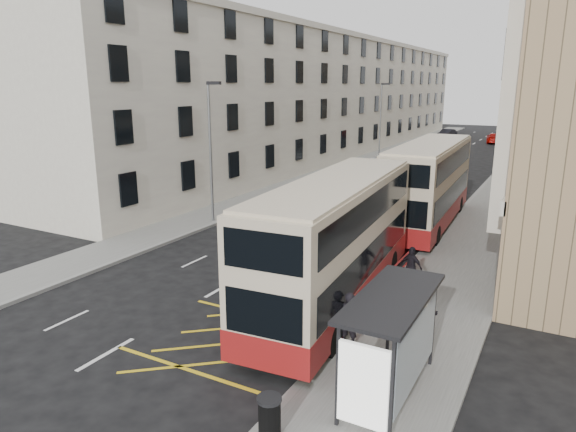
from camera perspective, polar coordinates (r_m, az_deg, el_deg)
The scene contains 21 objects.
ground at distance 18.28m, azimuth -14.84°, elevation -11.91°, with size 200.00×200.00×0.00m, color black.
pavement_right at distance 42.58m, azimuth 23.27°, elevation 2.53°, with size 4.00×120.00×0.15m, color #62615D.
pavement_left at distance 46.53m, azimuth 3.95°, elevation 4.58°, with size 3.00×120.00×0.15m, color #62615D.
kerb_right at distance 42.79m, azimuth 20.61°, elevation 2.83°, with size 0.25×120.00×0.15m, color gray.
kerb_left at distance 45.93m, azimuth 5.66°, elevation 4.42°, with size 0.25×120.00×0.15m, color gray.
road_markings at distance 58.41m, azimuth 16.97°, elevation 5.92°, with size 10.00×110.00×0.01m, color silver, non-canonical shape.
terrace_left at distance 62.44m, azimuth 5.10°, elevation 12.99°, with size 9.18×79.00×13.25m.
bus_shelter at distance 13.11m, azimuth 11.52°, elevation -12.22°, with size 1.65×4.25×2.70m.
guard_railing at distance 19.57m, azimuth 10.87°, elevation -7.14°, with size 0.06×6.56×1.01m.
street_lamp_near at distance 29.90m, azimuth -8.56°, elevation 7.85°, with size 0.93×0.18×8.00m.
street_lamp_far at distance 56.71m, azimuth 10.29°, elevation 10.78°, with size 0.93×0.18×8.00m.
double_decker_front at distance 18.78m, azimuth 5.40°, elevation -2.87°, with size 3.59×11.98×4.71m.
double_decker_rear at distance 30.42m, azimuth 15.39°, elevation 3.44°, with size 3.25×12.16×4.81m.
litter_bin at distance 12.52m, azimuth -2.08°, elevation -21.26°, with size 0.58×0.58×0.97m.
pedestrian_near at distance 16.05m, azimuth 6.79°, elevation -11.29°, with size 0.64×0.42×1.74m, color black.
pedestrian_mid at distance 17.00m, azimuth 15.02°, elevation -10.36°, with size 0.80×0.62×1.64m, color black.
pedestrian_far at distance 20.92m, azimuth 13.56°, elevation -5.52°, with size 0.96×0.40×1.64m, color black.
white_van at distance 52.73m, azimuth 10.65°, elevation 6.17°, with size 2.20×4.77×1.33m, color silver.
car_silver at distance 73.20m, azimuth 16.06°, elevation 8.09°, with size 1.56×3.87×1.32m, color #ABADB3.
car_dark at distance 83.20m, azimuth 17.24°, elevation 8.73°, with size 1.50×4.31×1.42m, color black.
car_red at distance 78.31m, azimuth 21.93°, elevation 8.02°, with size 1.95×4.80×1.39m, color #A30601.
Camera 1 is at (11.59, -11.69, 7.94)m, focal length 32.00 mm.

